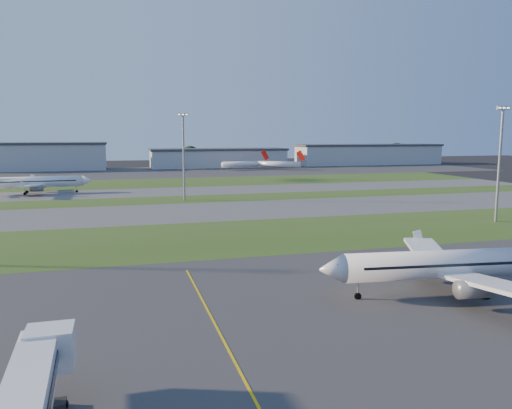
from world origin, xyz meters
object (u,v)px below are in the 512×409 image
object	(u,v)px
airliner_taxiing	(35,182)
light_mast_east	(500,156)
mini_jet_near	(244,164)
mini_jet_far	(278,164)
light_mast_centre	(184,151)
airliner_parked	(454,265)

from	to	relation	value
airliner_taxiing	light_mast_east	xyz separation A→B (m)	(108.39, -85.32, 10.90)
mini_jet_near	mini_jet_far	xyz separation A→B (m)	(18.15, -4.72, 0.00)
mini_jet_near	mini_jet_far	world-z (taller)	same
light_mast_centre	mini_jet_far	bearing A→B (deg)	59.74
light_mast_east	airliner_taxiing	bearing A→B (deg)	141.79
mini_jet_near	mini_jet_far	bearing A→B (deg)	-24.76
mini_jet_far	light_mast_east	world-z (taller)	light_mast_east
light_mast_centre	light_mast_east	xyz separation A→B (m)	(63.00, -56.00, 0.00)
mini_jet_near	light_mast_centre	distance (m)	130.23
mini_jet_near	airliner_parked	bearing A→B (deg)	-107.72
airliner_taxiing	mini_jet_far	world-z (taller)	airliner_taxiing
mini_jet_far	light_mast_centre	bearing A→B (deg)	-88.29
airliner_parked	mini_jet_near	bearing A→B (deg)	89.20
airliner_taxiing	mini_jet_near	world-z (taller)	airliner_taxiing
mini_jet_far	airliner_parked	bearing A→B (deg)	-70.46
airliner_parked	airliner_taxiing	world-z (taller)	airliner_taxiing
mini_jet_near	light_mast_east	xyz separation A→B (m)	(13.87, -176.05, 11.53)
airliner_taxiing	mini_jet_far	size ratio (longest dim) A/B	1.42
airliner_taxiing	light_mast_centre	distance (m)	55.13
light_mast_centre	light_mast_east	size ratio (longest dim) A/B	1.00
airliner_parked	mini_jet_near	xyz separation A→B (m)	(28.80, 217.73, -0.49)
airliner_parked	light_mast_east	distance (m)	60.66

